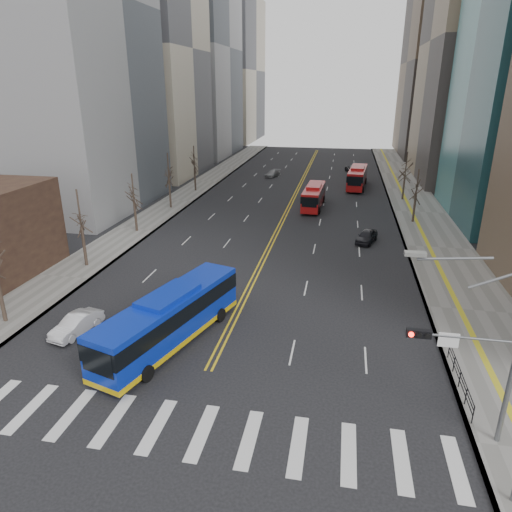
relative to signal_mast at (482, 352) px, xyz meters
The scene contains 16 objects.
ground 14.73m from the signal_mast, behind, with size 220.00×220.00×0.00m, color black.
sidewalk_right 43.43m from the signal_mast, 85.04° to the left, with size 7.00×130.00×0.15m, color slate.
sidewalk_left 52.80m from the signal_mast, 125.14° to the left, with size 5.00×130.00×0.15m, color slate.
crosswalk 14.73m from the signal_mast, behind, with size 26.70×4.00×0.01m.
centerline 54.98m from the signal_mast, 104.56° to the left, with size 0.55×100.00×0.01m.
office_towers 70.52m from the signal_mast, 101.59° to the left, with size 83.00×134.00×58.00m.
signal_mast is the anchor object (origin of this frame).
pedestrian_railing 5.71m from the signal_mast, 82.40° to the left, with size 0.06×6.06×1.02m.
street_trees 38.71m from the signal_mast, 122.76° to the left, with size 35.20×47.20×7.60m.
blue_bus 18.18m from the signal_mast, 161.71° to the left, with size 6.16×12.79×3.64m.
red_bus_near 44.45m from the signal_mast, 103.61° to the left, with size 2.86×10.02×3.18m.
red_bus_far 57.95m from the signal_mast, 94.28° to the left, with size 3.54×11.09×3.46m.
car_white 24.88m from the signal_mast, 166.76° to the left, with size 1.42×4.06×1.34m, color silver.
car_dark_mid 29.67m from the signal_mast, 97.19° to the left, with size 1.62×4.03×1.37m, color black.
car_silver 67.54m from the signal_mast, 106.85° to the left, with size 1.67×4.11×1.19m, color gray.
car_dark_far 72.07m from the signal_mast, 93.93° to the left, with size 2.11×4.58×1.27m, color black.
Camera 1 is at (7.17, -17.12, 16.03)m, focal length 32.00 mm.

